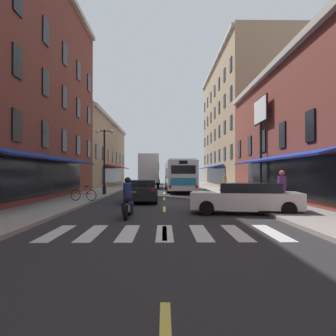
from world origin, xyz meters
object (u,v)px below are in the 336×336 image
object	(u,v)px
street_lamp_twin	(104,158)
transit_bus	(179,175)
bicycle_near	(84,195)
sedan_far	(154,180)
box_truck	(149,171)
sedan_near	(143,191)
motorcycle_rider	(128,200)
pedestrian_near	(282,189)
sedan_mid	(246,198)
pedestrian_mid	(225,182)
billboard_sign	(261,121)

from	to	relation	value
street_lamp_twin	transit_bus	bearing A→B (deg)	46.57
bicycle_near	sedan_far	bearing A→B (deg)	84.19
box_truck	street_lamp_twin	size ratio (longest dim) A/B	1.30
sedan_near	box_truck	bearing A→B (deg)	91.47
box_truck	sedan_near	world-z (taller)	box_truck
bicycle_near	motorcycle_rider	bearing A→B (deg)	-62.27
box_truck	pedestrian_near	size ratio (longest dim) A/B	3.72
box_truck	street_lamp_twin	world-z (taller)	street_lamp_twin
bicycle_near	sedan_mid	bearing A→B (deg)	-31.56
sedan_mid	sedan_far	distance (m)	37.60
motorcycle_rider	street_lamp_twin	size ratio (longest dim) A/B	0.40
pedestrian_mid	street_lamp_twin	xyz separation A→B (m)	(-10.67, -5.68, 2.06)
billboard_sign	bicycle_near	world-z (taller)	billboard_sign
sedan_near	pedestrian_mid	distance (m)	13.09
sedan_near	pedestrian_mid	size ratio (longest dim) A/B	3.01
motorcycle_rider	pedestrian_near	size ratio (longest dim) A/B	1.14
billboard_sign	motorcycle_rider	world-z (taller)	billboard_sign
transit_bus	sedan_near	xyz separation A→B (m)	(-2.86, -11.78, -0.90)
motorcycle_rider	bicycle_near	world-z (taller)	motorcycle_rider
box_truck	bicycle_near	bearing A→B (deg)	-98.61
bicycle_near	pedestrian_mid	world-z (taller)	pedestrian_mid
sedan_near	sedan_mid	world-z (taller)	sedan_near
sedan_near	pedestrian_mid	world-z (taller)	pedestrian_mid
pedestrian_mid	street_lamp_twin	distance (m)	12.26
sedan_near	sedan_mid	xyz separation A→B (m)	(5.03, -5.93, -0.01)
box_truck	sedan_far	world-z (taller)	box_truck
sedan_near	sedan_mid	size ratio (longest dim) A/B	0.96
bicycle_near	street_lamp_twin	xyz separation A→B (m)	(0.17, 5.84, 2.51)
sedan_mid	pedestrian_mid	bearing A→B (deg)	82.35
sedan_mid	bicycle_near	bearing A→B (deg)	148.44
pedestrian_mid	street_lamp_twin	size ratio (longest dim) A/B	0.31
sedan_far	street_lamp_twin	xyz separation A→B (m)	(-3.08, -26.10, 2.29)
pedestrian_near	transit_bus	bearing A→B (deg)	-61.09
bicycle_near	street_lamp_twin	distance (m)	6.36
sedan_far	street_lamp_twin	size ratio (longest dim) A/B	0.88
transit_bus	sedan_mid	world-z (taller)	transit_bus
bicycle_near	pedestrian_mid	bearing A→B (deg)	46.76
sedan_mid	bicycle_near	xyz separation A→B (m)	(-8.58, 5.27, -0.21)
billboard_sign	box_truck	size ratio (longest dim) A/B	1.07
bicycle_near	box_truck	bearing A→B (deg)	81.39
transit_bus	bicycle_near	bearing A→B (deg)	-117.27
box_truck	bicycle_near	distance (m)	20.44
pedestrian_near	street_lamp_twin	size ratio (longest dim) A/B	0.35
billboard_sign	sedan_far	size ratio (longest dim) A/B	1.57
sedan_far	pedestrian_mid	size ratio (longest dim) A/B	2.88
pedestrian_mid	street_lamp_twin	bearing A→B (deg)	4.30
sedan_near	pedestrian_near	world-z (taller)	pedestrian_near
pedestrian_near	street_lamp_twin	bearing A→B (deg)	-31.47
bicycle_near	street_lamp_twin	bearing A→B (deg)	88.33
bicycle_near	pedestrian_near	bearing A→B (deg)	-28.32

